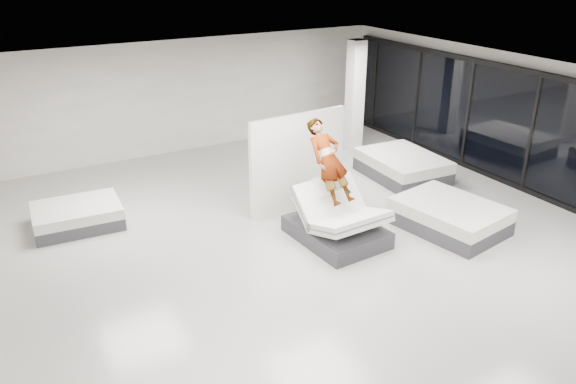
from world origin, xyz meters
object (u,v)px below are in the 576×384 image
object	(u,v)px
hero_bed	(337,223)
flat_bed_right_far	(402,166)
flat_bed_left_far	(77,216)
remote	(348,191)
person	(329,177)
column	(355,97)
divider_panel	(298,162)
flat_bed_right_near	(450,216)

from	to	relation	value
hero_bed	flat_bed_right_far	size ratio (longest dim) A/B	0.89
flat_bed_left_far	remote	bearing A→B (deg)	-34.61
hero_bed	remote	bearing A→B (deg)	-2.02
person	flat_bed_right_far	size ratio (longest dim) A/B	0.79
hero_bed	flat_bed_right_far	world-z (taller)	hero_bed
hero_bed	column	size ratio (longest dim) A/B	0.63
column	flat_bed_left_far	bearing A→B (deg)	-171.85
remote	divider_panel	distance (m)	1.75
divider_panel	column	distance (m)	4.35
flat_bed_left_far	column	distance (m)	8.18
flat_bed_right_near	hero_bed	bearing A→B (deg)	162.06
flat_bed_right_far	flat_bed_left_far	size ratio (longest dim) A/B	1.23
hero_bed	flat_bed_left_far	xyz separation A→B (m)	(-4.48, 3.24, -0.14)
flat_bed_left_far	column	xyz separation A→B (m)	(7.99, 1.14, 1.36)
divider_panel	flat_bed_right_far	world-z (taller)	divider_panel
hero_bed	person	size ratio (longest dim) A/B	1.12
remote	column	bearing A→B (deg)	49.66
person	divider_panel	world-z (taller)	divider_panel
divider_panel	flat_bed_right_near	bearing A→B (deg)	-52.05
divider_panel	person	bearing A→B (deg)	-98.63
hero_bed	person	xyz separation A→B (m)	(-0.02, 0.33, 0.89)
remote	flat_bed_left_far	xyz separation A→B (m)	(-4.70, 3.24, -0.81)
person	divider_panel	xyz separation A→B (m)	(0.11, 1.41, -0.17)
remote	divider_panel	xyz separation A→B (m)	(-0.13, 1.74, 0.06)
person	divider_panel	size ratio (longest dim) A/B	0.74
flat_bed_right_far	flat_bed_right_near	distance (m)	2.99
divider_panel	flat_bed_right_far	xyz separation A→B (m)	(3.32, 0.30, -0.81)
remote	flat_bed_right_near	xyz separation A→B (m)	(2.12, -0.75, -0.76)
flat_bed_right_near	column	world-z (taller)	column
remote	flat_bed_right_far	world-z (taller)	remote
hero_bed	column	xyz separation A→B (m)	(3.51, 4.38, 1.21)
flat_bed_right_far	column	xyz separation A→B (m)	(0.10, 2.35, 1.30)
divider_panel	flat_bed_right_near	xyz separation A→B (m)	(2.25, -2.49, -0.82)
remote	person	bearing A→B (deg)	122.15
flat_bed_left_far	column	bearing A→B (deg)	8.15
divider_panel	flat_bed_left_far	distance (m)	4.89
person	flat_bed_left_far	world-z (taller)	person
hero_bed	flat_bed_left_far	size ratio (longest dim) A/B	1.09
flat_bed_right_near	column	distance (m)	5.43
hero_bed	column	distance (m)	5.74
person	column	distance (m)	5.38
remote	flat_bed_left_far	bearing A→B (deg)	141.93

